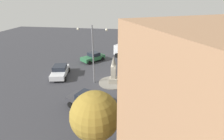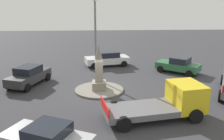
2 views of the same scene
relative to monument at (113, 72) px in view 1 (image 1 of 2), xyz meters
The scene contains 11 objects.
ground_plane 1.55m from the monument, ahead, with size 80.00×80.00×0.00m, color #38383D.
traffic_island 1.49m from the monument, ahead, with size 3.73×3.73×0.13m, color gray.
monument is the anchor object (origin of this frame).
streetlamp 3.80m from the monument, behind, with size 3.62×0.28×7.24m.
car_green_passing 8.91m from the monument, 121.15° to the left, with size 3.84×4.25×1.52m.
car_silver_parked_right 8.67m from the monument, 15.73° to the right, with size 3.37×4.41×1.49m.
car_dark_grey_waiting 6.02m from the monument, 106.73° to the right, with size 4.54×3.05×1.57m.
car_white_approaching 7.63m from the monument, behind, with size 2.83×4.79×1.54m.
truck_yellow_parked_left 6.26m from the monument, 40.34° to the left, with size 3.34×6.15×2.01m.
truck_white_near_island 10.54m from the monument, 86.26° to the left, with size 5.81×4.42×2.15m.
tree_near_wall 11.29m from the monument, 87.60° to the right, with size 3.19×3.19×4.91m.
Camera 1 is at (2.94, -20.07, 10.24)m, focal length 28.52 mm.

